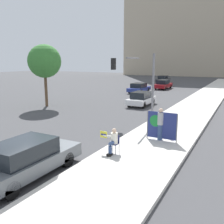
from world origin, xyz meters
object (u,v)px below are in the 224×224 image
car_on_road_nearest (141,99)px  street_tree_near_curb (45,61)px  car_on_road_midblock (139,88)px  seated_protester (113,140)px  jogger_on_sidewalk (160,124)px  car_on_road_far_lane (163,79)px  traffic_light_pole (136,75)px  parked_car_curbside (26,159)px  protest_banner (162,125)px  car_on_road_distant (163,84)px

car_on_road_nearest → street_tree_near_curb: street_tree_near_curb is taller
car_on_road_nearest → car_on_road_midblock: 10.70m
seated_protester → car_on_road_midblock: size_ratio=0.26×
jogger_on_sidewalk → car_on_road_far_lane: (-11.14, 37.41, -0.33)m
traffic_light_pole → parked_car_curbside: bearing=-91.9°
protest_banner → car_on_road_nearest: (-5.36, 10.53, -0.30)m
seated_protester → car_on_road_far_lane: bearing=89.9°
car_on_road_midblock → street_tree_near_curb: (-4.07, -14.55, 3.74)m
parked_car_curbside → traffic_light_pole: bearing=88.1°
parked_car_curbside → car_on_road_midblock: 27.52m
traffic_light_pole → street_tree_near_curb: (-10.56, 2.08, 0.97)m
protest_banner → car_on_road_distant: (-7.92, 26.61, -0.27)m
seated_protester → car_on_road_far_lane: (-9.79, 40.45, -0.06)m
car_on_road_nearest → car_on_road_distant: bearing=99.0°
seated_protester → street_tree_near_curb: bearing=130.6°
seated_protester → car_on_road_distant: car_on_road_distant is taller
car_on_road_midblock → car_on_road_far_lane: bearing=95.4°
jogger_on_sidewalk → car_on_road_nearest: bearing=-40.8°
jogger_on_sidewalk → car_on_road_far_lane: 39.04m
protest_banner → traffic_light_pole: bearing=129.9°
street_tree_near_curb → car_on_road_far_lane: bearing=85.6°
car_on_road_nearest → car_on_road_distant: size_ratio=0.87×
protest_banner → car_on_road_nearest: protest_banner is taller
parked_car_curbside → car_on_road_nearest: parked_car_curbside is taller
car_on_road_nearest → seated_protester: bearing=-73.8°
seated_protester → car_on_road_far_lane: car_on_road_far_lane is taller
car_on_road_midblock → protest_banner: bearing=-64.8°
jogger_on_sidewalk → street_tree_near_curb: street_tree_near_curb is taller
car_on_road_midblock → car_on_road_far_lane: car_on_road_far_lane is taller
parked_car_curbside → car_on_road_far_lane: bearing=100.0°
jogger_on_sidewalk → car_on_road_distant: jogger_on_sidewalk is taller
protest_banner → parked_car_curbside: bearing=-118.0°
jogger_on_sidewalk → car_on_road_distant: (-7.85, 26.57, -0.35)m
seated_protester → parked_car_curbside: size_ratio=0.25×
car_on_road_distant → protest_banner: bearing=-73.4°
traffic_light_pole → seated_protester: bearing=-76.0°
traffic_light_pole → car_on_road_nearest: (-2.26, 6.81, -2.75)m
seated_protester → protest_banner: (1.43, 3.00, 0.20)m
parked_car_curbside → street_tree_near_curb: size_ratio=0.79×
jogger_on_sidewalk → street_tree_near_curb: bearing=-0.5°
protest_banner → car_on_road_nearest: size_ratio=0.42×
car_on_road_midblock → parked_car_curbside: bearing=-77.1°
car_on_road_far_lane → parked_car_curbside: bearing=-80.0°
protest_banner → jogger_on_sidewalk: bearing=154.4°
protest_banner → car_on_road_midblock: bearing=115.2°
car_on_road_nearest → street_tree_near_curb: 10.25m
protest_banner → parked_car_curbside: protest_banner is taller
protest_banner → car_on_road_midblock: 22.50m
traffic_light_pole → car_on_road_distant: traffic_light_pole is taller
car_on_road_distant → car_on_road_far_lane: car_on_road_far_lane is taller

